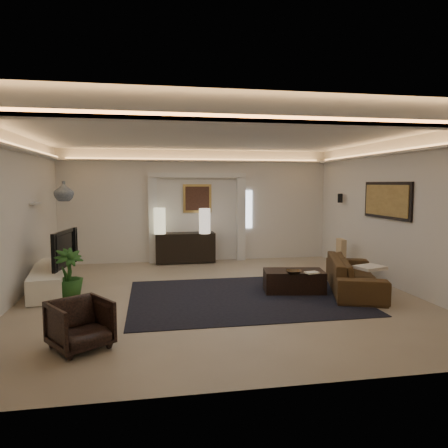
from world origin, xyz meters
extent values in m
plane|color=tan|center=(0.00, 0.00, 0.00)|extent=(7.00, 7.00, 0.00)
plane|color=white|center=(0.00, 0.00, 2.90)|extent=(7.00, 7.00, 0.00)
plane|color=silver|center=(0.00, 3.50, 1.45)|extent=(7.00, 0.00, 7.00)
plane|color=silver|center=(0.00, -3.50, 1.45)|extent=(7.00, 0.00, 7.00)
plane|color=silver|center=(-3.50, 0.00, 1.45)|extent=(0.00, 7.00, 7.00)
plane|color=silver|center=(3.50, 0.00, 1.45)|extent=(0.00, 7.00, 7.00)
cube|color=silver|center=(0.00, 0.00, 2.62)|extent=(7.00, 7.00, 0.04)
cube|color=white|center=(1.35, 3.48, 1.35)|extent=(0.25, 0.03, 1.00)
cube|color=black|center=(0.40, -0.20, 0.01)|extent=(4.00, 3.00, 0.01)
cube|color=silver|center=(-1.15, 3.40, 1.10)|extent=(0.22, 0.20, 2.20)
cube|color=silver|center=(1.15, 3.40, 1.10)|extent=(0.22, 0.20, 2.20)
cube|color=silver|center=(0.00, 3.40, 2.25)|extent=(2.52, 0.20, 0.12)
cube|color=tan|center=(0.00, 3.47, 1.65)|extent=(0.74, 0.04, 0.74)
cube|color=#4C2D1E|center=(0.00, 3.44, 1.65)|extent=(0.62, 0.02, 0.62)
cube|color=black|center=(3.47, 0.30, 1.70)|extent=(0.04, 1.64, 0.74)
cube|color=tan|center=(3.44, 0.30, 1.70)|extent=(0.02, 1.50, 0.62)
cylinder|color=black|center=(3.38, 2.20, 1.68)|extent=(0.12, 0.12, 0.22)
cube|color=silver|center=(-3.44, 1.40, 1.65)|extent=(0.10, 0.55, 0.04)
cube|color=black|center=(-0.34, 3.25, 0.40)|extent=(1.51, 0.48, 0.75)
cylinder|color=#FFF5BE|center=(-0.99, 3.15, 1.09)|extent=(0.36, 0.36, 0.65)
cylinder|color=beige|center=(0.13, 3.01, 1.09)|extent=(0.33, 0.33, 0.64)
cube|color=white|center=(-3.15, 0.93, 0.23)|extent=(0.90, 2.32, 0.42)
imported|color=black|center=(-2.96, 0.98, 0.80)|extent=(1.24, 0.35, 0.71)
cylinder|color=#342515|center=(-2.93, 2.06, 0.64)|extent=(0.14, 0.14, 0.36)
imported|color=slate|center=(-2.97, 1.74, 1.88)|extent=(0.49, 0.49, 0.41)
imported|color=#214D1A|center=(-2.64, 0.20, 0.45)|extent=(0.69, 0.69, 0.89)
imported|color=#462619|center=(2.57, -0.16, 0.32)|extent=(2.33, 1.51, 0.64)
cube|color=silver|center=(2.62, -0.63, 0.55)|extent=(0.57, 0.52, 0.05)
cube|color=tan|center=(3.15, 1.60, 0.55)|extent=(0.18, 0.42, 0.40)
cube|color=black|center=(1.43, -0.01, 0.21)|extent=(1.19, 0.78, 0.41)
imported|color=#362513|center=(1.31, -0.31, 0.44)|extent=(0.33, 0.33, 0.07)
cube|color=#EEE8CC|center=(1.66, -0.31, 0.42)|extent=(0.26, 0.21, 0.03)
imported|color=black|center=(-2.09, -2.12, 0.31)|extent=(0.92, 0.92, 0.61)
camera|label=1|loc=(-1.21, -7.32, 2.03)|focal=33.29mm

